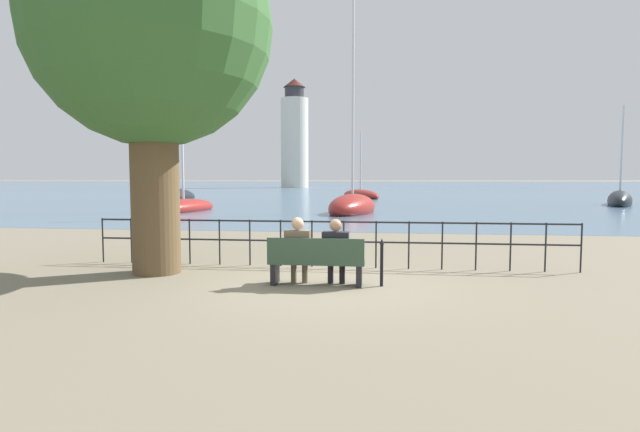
% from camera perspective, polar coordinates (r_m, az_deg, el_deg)
% --- Properties ---
extents(ground_plane, '(1000.00, 1000.00, 0.00)m').
position_cam_1_polar(ground_plane, '(9.40, -0.38, -7.87)').
color(ground_plane, '#7A705B').
extents(harbor_water, '(600.00, 300.00, 0.01)m').
position_cam_1_polar(harbor_water, '(168.18, 6.74, 3.63)').
color(harbor_water, slate).
rests_on(harbor_water, ground_plane).
extents(shade_tree, '(4.93, 4.93, 7.57)m').
position_cam_1_polar(shade_tree, '(11.34, -18.74, 19.56)').
color(shade_tree, brown).
rests_on(shade_tree, ground_plane).
extents(park_bench, '(1.79, 0.45, 0.90)m').
position_cam_1_polar(park_bench, '(9.26, -0.43, -5.34)').
color(park_bench, '#334C38').
rests_on(park_bench, ground_plane).
extents(seated_person_left, '(0.47, 0.35, 1.26)m').
position_cam_1_polar(seated_person_left, '(9.34, -2.54, -3.61)').
color(seated_person_left, brown).
rests_on(seated_person_left, ground_plane).
extents(seated_person_right, '(0.49, 0.35, 1.24)m').
position_cam_1_polar(seated_person_right, '(9.25, 1.81, -3.76)').
color(seated_person_right, black).
rests_on(seated_person_right, ground_plane).
extents(promenade_railing, '(10.78, 0.04, 1.05)m').
position_cam_1_polar(promenade_railing, '(11.15, 0.89, -2.34)').
color(promenade_railing, black).
rests_on(promenade_railing, ground_plane).
extents(closed_umbrella, '(0.09, 0.09, 0.89)m').
position_cam_1_polar(closed_umbrella, '(9.26, 7.07, -4.97)').
color(closed_umbrella, black).
rests_on(closed_umbrella, ground_plane).
extents(sailboat_0, '(5.15, 8.24, 7.04)m').
position_cam_1_polar(sailboat_0, '(50.79, 4.64, 2.38)').
color(sailboat_0, maroon).
rests_on(sailboat_0, ground_plane).
extents(sailboat_1, '(3.69, 7.17, 13.12)m').
position_cam_1_polar(sailboat_1, '(44.18, -16.81, 2.07)').
color(sailboat_1, black).
rests_on(sailboat_1, ground_plane).
extents(sailboat_2, '(3.35, 6.37, 13.04)m').
position_cam_1_polar(sailboat_2, '(28.51, 3.73, 1.10)').
color(sailboat_2, maroon).
rests_on(sailboat_2, ground_plane).
extents(sailboat_3, '(4.51, 7.71, 7.79)m').
position_cam_1_polar(sailboat_3, '(43.29, 31.05, 1.53)').
color(sailboat_3, black).
rests_on(sailboat_3, ground_plane).
extents(sailboat_4, '(3.00, 6.38, 9.02)m').
position_cam_1_polar(sailboat_4, '(31.07, -15.33, 1.01)').
color(sailboat_4, maroon).
rests_on(sailboat_4, ground_plane).
extents(harbor_lighthouse, '(5.80, 5.80, 22.91)m').
position_cam_1_polar(harbor_lighthouse, '(107.07, -2.92, 8.97)').
color(harbor_lighthouse, silver).
rests_on(harbor_lighthouse, ground_plane).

